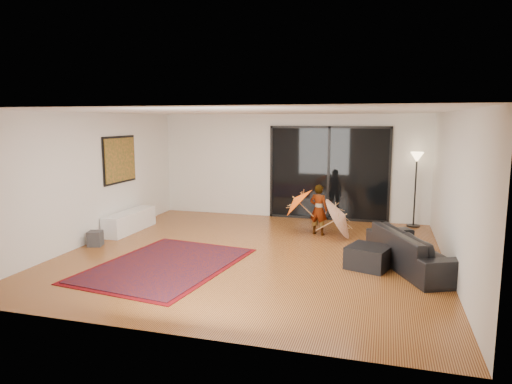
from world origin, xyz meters
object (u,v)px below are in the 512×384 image
at_px(media_console, 130,221).
at_px(ottoman, 369,257).
at_px(sofa, 415,250).
at_px(child, 319,210).

relative_size(media_console, ottoman, 2.45).
xyz_separation_m(media_console, sofa, (6.20, -1.03, 0.10)).
relative_size(sofa, child, 1.99).
xyz_separation_m(ottoman, child, (-1.18, 2.10, 0.38)).
xyz_separation_m(media_console, child, (4.25, 0.88, 0.34)).
height_order(media_console, child, child).
height_order(media_console, ottoman, media_console).
bearing_deg(media_console, ottoman, -11.85).
relative_size(sofa, ottoman, 3.35).
xyz_separation_m(sofa, ottoman, (-0.77, -0.19, -0.14)).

